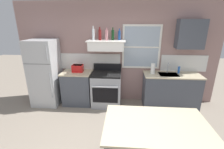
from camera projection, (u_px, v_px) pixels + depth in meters
back_wall at (118, 54)px, 4.36m from camera, size 5.40×0.11×2.70m
refrigerator at (45, 73)px, 4.29m from camera, size 0.70×0.72×1.76m
counter_left_of_stove at (78, 87)px, 4.42m from camera, size 0.79×0.63×0.91m
toaster at (78, 68)px, 4.26m from camera, size 0.30×0.20×0.19m
stove_range at (107, 89)px, 4.33m from camera, size 0.76×0.69×1.09m
range_hood_shelf at (106, 45)px, 4.04m from camera, size 0.96×0.52×0.24m
bottle_clear_tall at (93, 34)px, 3.96m from camera, size 0.06×0.06×0.35m
bottle_red_label_wine at (100, 35)px, 4.00m from camera, size 0.07×0.07×0.32m
bottle_rose_pink at (107, 35)px, 3.94m from camera, size 0.07×0.07×0.30m
bottle_dark_green_wine at (113, 35)px, 3.97m from camera, size 0.07×0.07×0.31m
bottle_blue_liqueur at (119, 35)px, 4.00m from camera, size 0.07×0.07×0.28m
counter_right_with_sink at (170, 90)px, 4.24m from camera, size 1.43×0.63×0.91m
sink_faucet at (168, 67)px, 4.14m from camera, size 0.03×0.17×0.28m
paper_towel_roll at (153, 69)px, 4.09m from camera, size 0.11×0.11×0.27m
dish_soap_bottle at (179, 70)px, 4.15m from camera, size 0.06×0.06×0.18m
upper_cabinet_right at (190, 34)px, 3.88m from camera, size 0.64×0.32×0.70m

